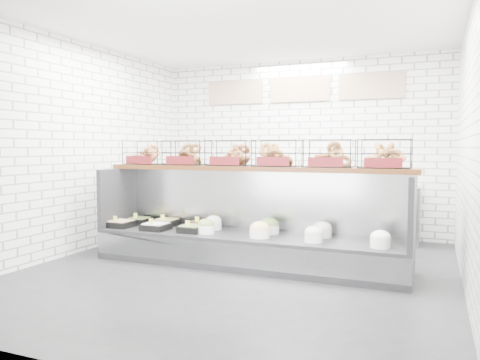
% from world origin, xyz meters
% --- Properties ---
extents(ground, '(5.50, 5.50, 0.00)m').
position_xyz_m(ground, '(0.00, 0.00, 0.00)').
color(ground, black).
rests_on(ground, ground).
extents(room_shell, '(5.02, 5.51, 3.01)m').
position_xyz_m(room_shell, '(0.00, 0.60, 2.06)').
color(room_shell, white).
rests_on(room_shell, ground).
extents(display_case, '(4.00, 0.90, 1.20)m').
position_xyz_m(display_case, '(-0.02, 0.34, 0.33)').
color(display_case, black).
rests_on(display_case, ground).
extents(bagel_shelf, '(4.10, 0.50, 0.40)m').
position_xyz_m(bagel_shelf, '(0.00, 0.52, 1.39)').
color(bagel_shelf, '#401F0D').
rests_on(bagel_shelf, display_case).
extents(prep_counter, '(4.00, 0.60, 1.20)m').
position_xyz_m(prep_counter, '(-0.01, 2.43, 0.47)').
color(prep_counter, '#93969B').
rests_on(prep_counter, ground).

